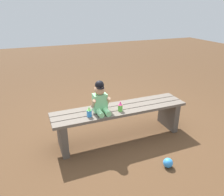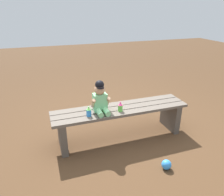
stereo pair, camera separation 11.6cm
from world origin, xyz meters
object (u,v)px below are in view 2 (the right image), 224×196
Objects in this scene: sippy_cup_left at (89,112)px; toy_ball at (166,165)px; sippy_cup_right at (120,107)px; child_figure at (100,98)px; park_bench at (121,117)px.

sippy_cup_left is 1.08m from toy_ball.
sippy_cup_left is 1.00× the size of sippy_cup_right.
child_figure is 3.65× the size of toy_ball.
sippy_cup_left is (-0.45, -0.09, 0.20)m from park_bench.
park_bench is 0.85m from toy_ball.
park_bench is 16.33× the size of toy_ball.
toy_ball is (0.71, -0.68, -0.46)m from sippy_cup_left.
toy_ball is (0.26, -0.76, -0.26)m from park_bench.
sippy_cup_left is at bearing 180.00° from sippy_cup_right.
child_figure is 1.09m from toy_ball.
sippy_cup_left is at bearing 136.37° from toy_ball.
park_bench is 4.47× the size of child_figure.
sippy_cup_left and sippy_cup_right have the same top height.
sippy_cup_left is at bearing -154.53° from child_figure.
park_bench is at bearing 0.96° from child_figure.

